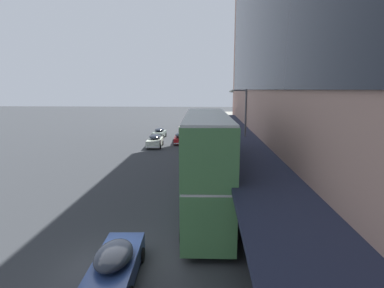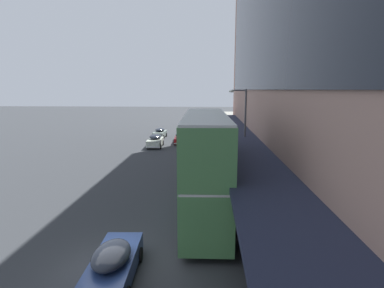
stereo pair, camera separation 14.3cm
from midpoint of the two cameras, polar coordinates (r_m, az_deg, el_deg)
name	(u,v)px [view 2 (the right image)]	position (r m, az deg, el deg)	size (l,w,h in m)	color
ground	(113,270)	(13.95, -14.49, -22.26)	(240.00, 240.00, 0.00)	#323438
transit_bus_kerbside_front	(208,122)	(52.44, 3.14, 4.24)	(3.13, 11.21, 3.28)	#AF292A
transit_bus_kerbside_rear	(205,163)	(17.33, 2.78, -3.58)	(2.87, 10.46, 6.07)	#4D8A4F
transit_bus_kerbside_far	(206,141)	(32.37, 2.79, 0.60)	(3.11, 10.16, 3.44)	beige
sedan_second_near	(194,122)	(62.91, 0.39, 4.23)	(1.87, 5.05, 1.51)	black
sedan_far_back	(113,264)	(12.92, -14.47, -21.21)	(1.92, 4.52, 1.51)	navy
sedan_oncoming_front	(155,141)	(39.58, -6.91, 0.61)	(1.99, 4.38, 1.63)	beige
sedan_trailing_mid	(160,133)	(47.04, -6.06, 2.10)	(1.84, 4.33, 1.51)	gray
sedan_second_mid	(181,138)	(42.01, -2.04, 1.17)	(1.91, 4.82, 1.53)	#B0171C
sedan_trailing_near	(187,128)	(52.22, -0.91, 2.98)	(2.05, 4.36, 1.54)	beige
vw_van	(187,130)	(47.21, -0.97, 2.62)	(2.04, 4.62, 1.96)	slate
pedestrian_at_kerb	(257,197)	(18.44, 12.50, -9.77)	(0.40, 0.56, 1.86)	black
street_lamp	(243,126)	(25.61, 9.87, 3.34)	(1.50, 0.28, 7.33)	#4C4C51
fire_hydrant	(271,256)	(13.95, 15.17, -19.92)	(0.20, 0.40, 0.70)	#B52510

